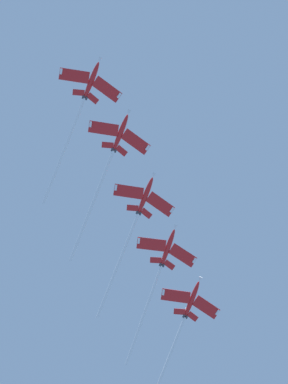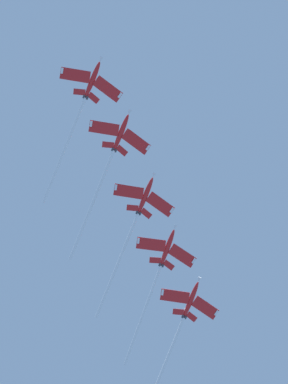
# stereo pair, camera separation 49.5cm
# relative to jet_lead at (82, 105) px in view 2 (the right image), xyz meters

# --- Properties ---
(jet_lead) EXTENTS (20.61, 42.84, 19.23)m
(jet_lead) POSITION_rel_jet_lead_xyz_m (0.00, 0.00, 0.00)
(jet_lead) COLOR red
(jet_second) EXTENTS (21.30, 44.31, 19.70)m
(jet_second) POSITION_rel_jet_lead_xyz_m (-9.82, -15.57, -5.60)
(jet_second) COLOR red
(jet_third) EXTENTS (21.01, 43.16, 18.19)m
(jet_third) POSITION_rel_jet_lead_xyz_m (-19.73, -31.49, -10.94)
(jet_third) COLOR red
(jet_fourth) EXTENTS (19.52, 41.61, 18.42)m
(jet_fourth) POSITION_rel_jet_lead_xyz_m (-28.94, -45.67, -14.44)
(jet_fourth) COLOR red
(jet_fifth) EXTENTS (22.57, 48.13, 19.86)m
(jet_fifth) POSITION_rel_jet_lead_xyz_m (-37.03, -63.32, -20.54)
(jet_fifth) COLOR red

